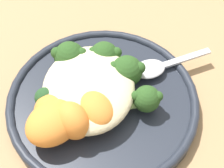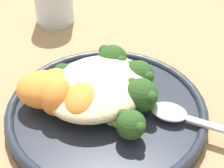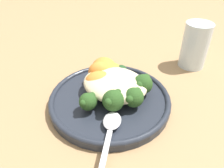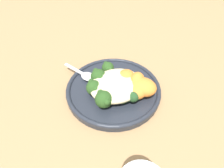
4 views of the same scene
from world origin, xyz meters
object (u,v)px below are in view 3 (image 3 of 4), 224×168
plate (110,99)px  water_glass (195,45)px  broccoli_stalk_0 (91,100)px  quinoa_mound (115,84)px  broccoli_stalk_2 (129,97)px  sweet_potato_chunk_0 (100,81)px  sweet_potato_chunk_3 (104,68)px  kale_tuft (118,73)px  sweet_potato_chunk_1 (99,72)px  broccoli_stalk_4 (119,82)px  spoon (111,125)px  sweet_potato_chunk_2 (110,70)px  broccoli_stalk_1 (111,99)px  broccoli_stalk_3 (138,85)px

plate → water_glass: water_glass is taller
broccoli_stalk_0 → quinoa_mound: bearing=162.6°
water_glass → quinoa_mound: bearing=-112.2°
plate → broccoli_stalk_2: bearing=-2.8°
broccoli_stalk_2 → sweet_potato_chunk_0: bearing=169.3°
quinoa_mound → sweet_potato_chunk_3: sweet_potato_chunk_3 is taller
sweet_potato_chunk_0 → kale_tuft: sweet_potato_chunk_0 is taller
sweet_potato_chunk_0 → sweet_potato_chunk_1: 0.03m
broccoli_stalk_4 → spoon: 0.12m
broccoli_stalk_0 → sweet_potato_chunk_3: (-0.04, 0.10, 0.01)m
broccoli_stalk_0 → sweet_potato_chunk_3: sweet_potato_chunk_3 is taller
quinoa_mound → water_glass: size_ratio=1.17×
sweet_potato_chunk_2 → sweet_potato_chunk_3: sweet_potato_chunk_3 is taller
quinoa_mound → broccoli_stalk_1: (0.02, -0.04, -0.00)m
sweet_potato_chunk_2 → spoon: bearing=-55.5°
broccoli_stalk_1 → sweet_potato_chunk_1: (-0.07, 0.06, 0.00)m
quinoa_mound → sweet_potato_chunk_2: 0.06m
sweet_potato_chunk_1 → broccoli_stalk_3: bearing=4.8°
plate → broccoli_stalk_4: 0.04m
broccoli_stalk_0 → broccoli_stalk_3: broccoli_stalk_3 is taller
plate → sweet_potato_chunk_2: sweet_potato_chunk_2 is taller
broccoli_stalk_3 → sweet_potato_chunk_0: (-0.08, -0.03, 0.00)m
sweet_potato_chunk_1 → sweet_potato_chunk_2: sweet_potato_chunk_1 is taller
sweet_potato_chunk_3 → spoon: (0.10, -0.13, -0.02)m
spoon → sweet_potato_chunk_2: bearing=-169.3°
broccoli_stalk_0 → sweet_potato_chunk_1: (-0.04, 0.08, 0.01)m
spoon → sweet_potato_chunk_0: bearing=-157.8°
broccoli_stalk_4 → water_glass: 0.24m
broccoli_stalk_1 → kale_tuft: size_ratio=1.79×
broccoli_stalk_3 → sweet_potato_chunk_3: 0.10m
sweet_potato_chunk_3 → kale_tuft: sweet_potato_chunk_3 is taller
sweet_potato_chunk_1 → sweet_potato_chunk_3: size_ratio=0.70×
sweet_potato_chunk_2 → spoon: 0.16m
sweet_potato_chunk_0 → water_glass: water_glass is taller
sweet_potato_chunk_1 → water_glass: size_ratio=0.41×
sweet_potato_chunk_1 → spoon: sweet_potato_chunk_1 is taller
plate → sweet_potato_chunk_3: 0.08m
sweet_potato_chunk_2 → quinoa_mound: bearing=-45.7°
sweet_potato_chunk_2 → spoon: (0.09, -0.13, -0.01)m
quinoa_mound → broccoli_stalk_3: (0.04, 0.02, -0.00)m
quinoa_mound → sweet_potato_chunk_3: bearing=144.5°
quinoa_mound → broccoli_stalk_0: quinoa_mound is taller
quinoa_mound → sweet_potato_chunk_3: 0.07m
sweet_potato_chunk_1 → quinoa_mound: bearing=-17.1°
sweet_potato_chunk_3 → kale_tuft: size_ratio=1.49×
broccoli_stalk_3 → broccoli_stalk_4: (-0.04, -0.00, -0.01)m
broccoli_stalk_2 → water_glass: (0.05, 0.26, 0.02)m
sweet_potato_chunk_0 → broccoli_stalk_3: bearing=23.8°
quinoa_mound → broccoli_stalk_1: 0.05m
plate → sweet_potato_chunk_3: bearing=133.4°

